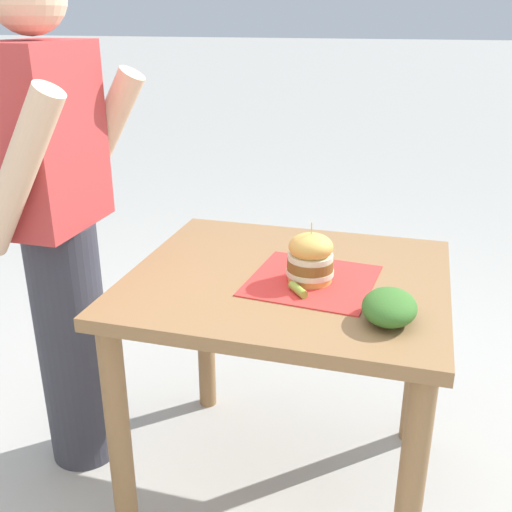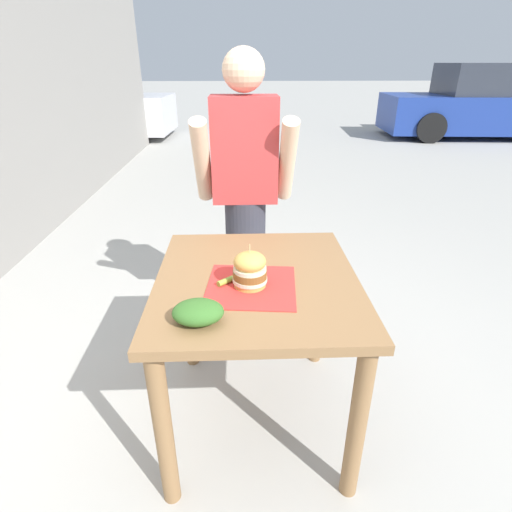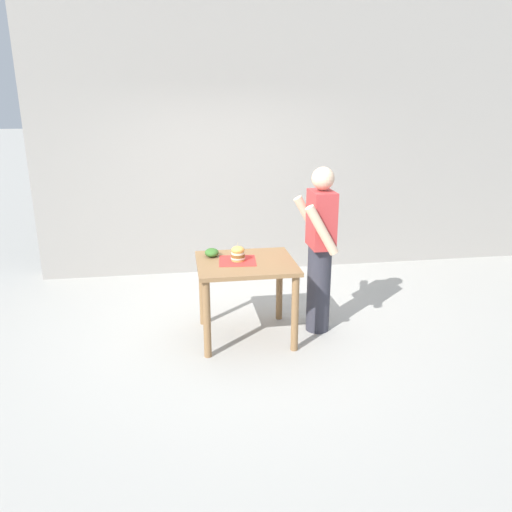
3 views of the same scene
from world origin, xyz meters
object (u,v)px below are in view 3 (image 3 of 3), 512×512
(pickle_spear, at_px, (238,256))
(diner_across_table, at_px, (320,248))
(patio_table, at_px, (246,276))
(side_salad, at_px, (212,253))
(sandwich, at_px, (238,253))

(pickle_spear, xyz_separation_m, diner_across_table, (0.09, 0.81, 0.07))
(patio_table, height_order, side_salad, side_salad)
(pickle_spear, bearing_deg, patio_table, 24.32)
(patio_table, height_order, sandwich, sandwich)
(sandwich, bearing_deg, side_salad, -127.58)
(patio_table, xyz_separation_m, sandwich, (-0.03, -0.07, 0.22))
(sandwich, xyz_separation_m, side_salad, (-0.19, -0.24, -0.04))
(sandwich, bearing_deg, pickle_spear, 171.72)
(patio_table, relative_size, diner_across_table, 0.56)
(pickle_spear, height_order, diner_across_table, diner_across_table)
(sandwich, height_order, side_salad, sandwich)
(side_salad, xyz_separation_m, diner_across_table, (0.18, 1.06, 0.05))
(pickle_spear, bearing_deg, diner_across_table, 83.55)
(diner_across_table, bearing_deg, pickle_spear, -96.45)
(side_salad, bearing_deg, sandwich, 52.42)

